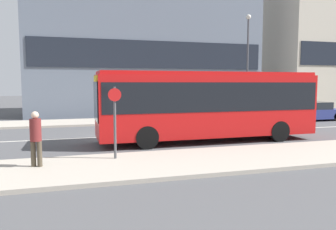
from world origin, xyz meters
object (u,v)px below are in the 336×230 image
(bus_stop_sign, at_px, (115,117))
(street_lamp, at_px, (248,56))
(parked_car_0, at_px, (313,112))
(city_bus, at_px, (207,102))
(pedestrian_near_stop, at_px, (36,135))

(bus_stop_sign, bearing_deg, street_lamp, 43.91)
(bus_stop_sign, bearing_deg, parked_car_0, 29.47)
(city_bus, relative_size, bus_stop_sign, 4.15)
(city_bus, xyz_separation_m, bus_stop_sign, (-4.66, -3.01, -0.27))
(city_bus, distance_m, parked_car_0, 12.28)
(bus_stop_sign, distance_m, street_lamp, 15.79)
(street_lamp, bearing_deg, bus_stop_sign, -136.09)
(bus_stop_sign, bearing_deg, city_bus, 32.84)
(parked_car_0, relative_size, pedestrian_near_stop, 2.48)
(parked_car_0, bearing_deg, street_lamp, 154.99)
(pedestrian_near_stop, bearing_deg, street_lamp, 59.74)
(city_bus, bearing_deg, parked_car_0, 22.30)
(street_lamp, bearing_deg, parked_car_0, -25.01)
(bus_stop_sign, relative_size, street_lamp, 0.32)
(parked_car_0, height_order, street_lamp, street_lamp)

